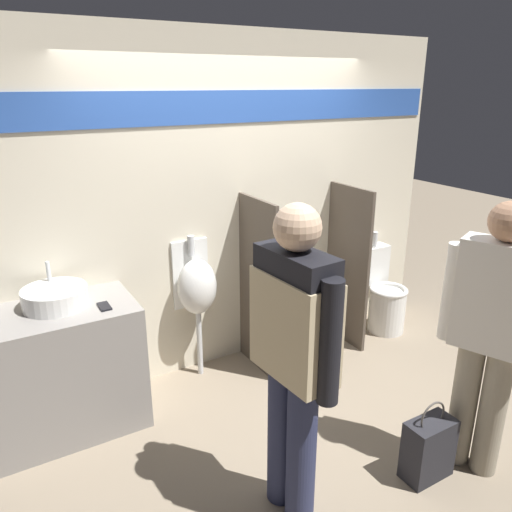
{
  "coord_description": "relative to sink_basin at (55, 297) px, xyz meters",
  "views": [
    {
      "loc": [
        -1.83,
        -2.93,
        2.3
      ],
      "look_at": [
        0.0,
        0.17,
        1.05
      ],
      "focal_mm": 35.0,
      "sensor_mm": 36.0,
      "label": 1
    }
  ],
  "objects": [
    {
      "name": "shopping_bag",
      "position": [
        1.78,
        -1.66,
        -0.77
      ],
      "size": [
        0.31,
        0.17,
        0.53
      ],
      "color": "#232328",
      "rests_on": "ground_plane"
    },
    {
      "name": "divider_near_counter",
      "position": [
        1.53,
        -0.04,
        -0.24
      ],
      "size": [
        0.03,
        0.56,
        1.46
      ],
      "color": "#4C4238",
      "rests_on": "ground_plane"
    },
    {
      "name": "toilet",
      "position": [
        2.95,
        -0.04,
        -0.63
      ],
      "size": [
        0.36,
        0.53,
        0.94
      ],
      "color": "white",
      "rests_on": "ground_plane"
    },
    {
      "name": "ground_plane",
      "position": [
        1.44,
        -0.33,
        -0.97
      ],
      "size": [
        16.0,
        16.0,
        0.0
      ],
      "primitive_type": "plane",
      "color": "gray"
    },
    {
      "name": "cell_phone",
      "position": [
        0.27,
        -0.18,
        -0.06
      ],
      "size": [
        0.07,
        0.14,
        0.01
      ],
      "color": "black",
      "rests_on": "sink_counter"
    },
    {
      "name": "person_with_lanyard",
      "position": [
        2.1,
        -1.73,
        -0.02
      ],
      "size": [
        0.34,
        0.56,
        1.71
      ],
      "rotation": [
        0.0,
        0.0,
        1.96
      ],
      "color": "gray",
      "rests_on": "ground_plane"
    },
    {
      "name": "urinal_far",
      "position": [
        2.0,
        0.11,
        -0.19
      ],
      "size": [
        0.32,
        0.27,
        1.18
      ],
      "color": "silver",
      "rests_on": "ground_plane"
    },
    {
      "name": "sink_counter",
      "position": [
        -0.05,
        -0.06,
        -0.52
      ],
      "size": [
        1.07,
        0.6,
        0.9
      ],
      "color": "gray",
      "rests_on": "ground_plane"
    },
    {
      "name": "divider_mid",
      "position": [
        2.47,
        -0.04,
        -0.24
      ],
      "size": [
        0.03,
        0.56,
        1.46
      ],
      "color": "#4C4238",
      "rests_on": "ground_plane"
    },
    {
      "name": "urinal_near_counter",
      "position": [
        1.06,
        0.11,
        -0.19
      ],
      "size": [
        0.32,
        0.27,
        1.18
      ],
      "color": "silver",
      "rests_on": "ground_plane"
    },
    {
      "name": "display_wall",
      "position": [
        1.44,
        0.27,
        0.39
      ],
      "size": [
        4.15,
        0.07,
        2.7
      ],
      "color": "beige",
      "rests_on": "ground_plane"
    },
    {
      "name": "person_in_vest",
      "position": [
        0.92,
        -1.43,
        0.06
      ],
      "size": [
        0.26,
        0.62,
        1.78
      ],
      "rotation": [
        0.0,
        0.0,
        1.64
      ],
      "color": "#282D4C",
      "rests_on": "ground_plane"
    },
    {
      "name": "sink_basin",
      "position": [
        0.0,
        0.0,
        0.0
      ],
      "size": [
        0.42,
        0.42,
        0.27
      ],
      "color": "white",
      "rests_on": "sink_counter"
    }
  ]
}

